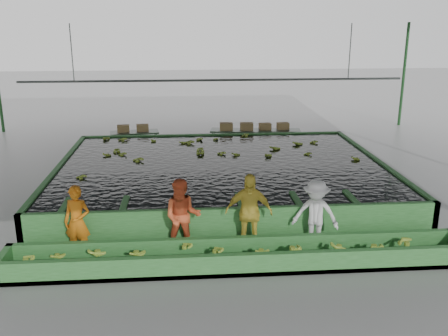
{
  "coord_description": "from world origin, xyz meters",
  "views": [
    {
      "loc": [
        -1.12,
        -13.28,
        5.14
      ],
      "look_at": [
        0.0,
        0.5,
        1.0
      ],
      "focal_mm": 40.0,
      "sensor_mm": 36.0,
      "label": 1
    }
  ],
  "objects": [
    {
      "name": "ground",
      "position": [
        0.0,
        0.0,
        0.0
      ],
      "size": [
        80.0,
        80.0,
        0.0
      ],
      "primitive_type": "plane",
      "color": "gray",
      "rests_on": "ground"
    },
    {
      "name": "shed_roof",
      "position": [
        0.0,
        0.0,
        5.0
      ],
      "size": [
        20.0,
        22.0,
        0.04
      ],
      "primitive_type": "cube",
      "color": "slate",
      "rests_on": "shed_posts"
    },
    {
      "name": "shed_posts",
      "position": [
        0.0,
        0.0,
        2.5
      ],
      "size": [
        20.0,
        22.0,
        5.0
      ],
      "primitive_type": null,
      "color": "#1A451E",
      "rests_on": "ground"
    },
    {
      "name": "flotation_tank",
      "position": [
        0.0,
        1.5,
        0.45
      ],
      "size": [
        10.0,
        8.0,
        0.9
      ],
      "primitive_type": null,
      "color": "#327333",
      "rests_on": "ground"
    },
    {
      "name": "tank_water",
      "position": [
        0.0,
        1.5,
        0.85
      ],
      "size": [
        9.7,
        7.7,
        0.0
      ],
      "primitive_type": "cube",
      "color": "black",
      "rests_on": "flotation_tank"
    },
    {
      "name": "sorting_trough",
      "position": [
        0.0,
        -3.6,
        0.25
      ],
      "size": [
        10.0,
        1.0,
        0.5
      ],
      "primitive_type": null,
      "color": "#327333",
      "rests_on": "ground"
    },
    {
      "name": "cableway_rail",
      "position": [
        0.0,
        5.0,
        3.0
      ],
      "size": [
        0.08,
        0.08,
        14.0
      ],
      "primitive_type": "cylinder",
      "color": "#59605B",
      "rests_on": "shed_roof"
    },
    {
      "name": "rail_hanger_left",
      "position": [
        -5.0,
        5.0,
        4.0
      ],
      "size": [
        0.04,
        0.04,
        2.0
      ],
      "primitive_type": "cylinder",
      "color": "#59605B",
      "rests_on": "shed_roof"
    },
    {
      "name": "rail_hanger_right",
      "position": [
        5.0,
        5.0,
        4.0
      ],
      "size": [
        0.04,
        0.04,
        2.0
      ],
      "primitive_type": "cylinder",
      "color": "#59605B",
      "rests_on": "shed_roof"
    },
    {
      "name": "worker_a",
      "position": [
        -3.54,
        -2.8,
        0.83
      ],
      "size": [
        0.68,
        0.53,
        1.65
      ],
      "primitive_type": "imported",
      "rotation": [
        0.0,
        0.0,
        -0.24
      ],
      "color": "#C56511",
      "rests_on": "ground"
    },
    {
      "name": "worker_b",
      "position": [
        -1.21,
        -2.8,
        0.87
      ],
      "size": [
        0.89,
        0.72,
        1.75
      ],
      "primitive_type": "imported",
      "rotation": [
        0.0,
        0.0,
        -0.07
      ],
      "color": "#DB542B",
      "rests_on": "ground"
    },
    {
      "name": "worker_c",
      "position": [
        0.3,
        -2.8,
        0.92
      ],
      "size": [
        1.13,
        0.57,
        1.84
      ],
      "primitive_type": "imported",
      "rotation": [
        0.0,
        0.0,
        -0.12
      ],
      "color": "gold",
      "rests_on": "ground"
    },
    {
      "name": "worker_d",
      "position": [
        1.85,
        -2.8,
        0.83
      ],
      "size": [
        1.22,
        0.96,
        1.65
      ],
      "primitive_type": "imported",
      "rotation": [
        0.0,
        0.0,
        -0.37
      ],
      "color": "silver",
      "rests_on": "ground"
    },
    {
      "name": "packing_table_left",
      "position": [
        -3.1,
        6.28,
        0.43
      ],
      "size": [
        1.98,
        1.02,
        0.86
      ],
      "primitive_type": null,
      "rotation": [
        0.0,
        0.0,
        0.15
      ],
      "color": "#59605B",
      "rests_on": "ground"
    },
    {
      "name": "packing_table_mid",
      "position": [
        0.9,
        6.21,
        0.44
      ],
      "size": [
        2.02,
        1.08,
        0.87
      ],
      "primitive_type": null,
      "rotation": [
        0.0,
        0.0,
        -0.17
      ],
      "color": "#59605B",
      "rests_on": "ground"
    },
    {
      "name": "packing_table_right",
      "position": [
        2.65,
        6.26,
        0.42
      ],
      "size": [
        1.91,
        0.94,
        0.83
      ],
      "primitive_type": null,
      "rotation": [
        0.0,
        0.0,
        -0.12
      ],
      "color": "#59605B",
      "rests_on": "ground"
    },
    {
      "name": "box_stack_left",
      "position": [
        -3.15,
        6.32,
        0.86
      ],
      "size": [
        1.25,
        0.46,
        0.26
      ],
      "primitive_type": null,
      "rotation": [
        0.0,
        0.0,
        0.1
      ],
      "color": "olive",
      "rests_on": "packing_table_left"
    },
    {
      "name": "box_stack_mid",
      "position": [
        0.96,
        6.17,
        0.88
      ],
      "size": [
        1.34,
        0.42,
        0.29
      ],
      "primitive_type": null,
      "rotation": [
        0.0,
        0.0,
        -0.04
      ],
      "color": "olive",
      "rests_on": "packing_table_mid"
    },
    {
      "name": "box_stack_right",
      "position": [
        2.51,
        6.34,
        0.84
      ],
      "size": [
        1.23,
        0.4,
        0.26
      ],
      "primitive_type": null,
      "rotation": [
        0.0,
        0.0,
        0.06
      ],
      "color": "olive",
      "rests_on": "packing_table_right"
    },
    {
      "name": "floating_bananas",
      "position": [
        0.0,
        2.3,
        0.85
      ],
      "size": [
        8.17,
        5.57,
        0.11
      ],
      "primitive_type": null,
      "color": "olive",
      "rests_on": "tank_water"
    },
    {
      "name": "trough_bananas",
      "position": [
        0.0,
        -3.6,
        0.4
      ],
      "size": [
        8.7,
        0.58,
        0.12
      ],
      "primitive_type": null,
      "color": "olive",
      "rests_on": "sorting_trough"
    }
  ]
}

